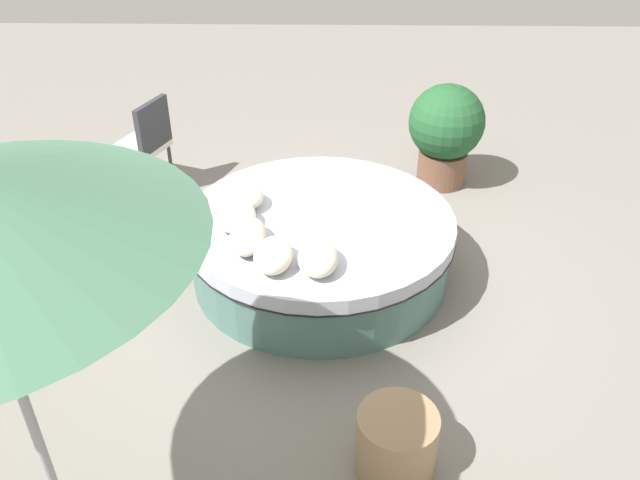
{
  "coord_description": "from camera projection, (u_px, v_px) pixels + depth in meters",
  "views": [
    {
      "loc": [
        -4.66,
        -0.1,
        3.43
      ],
      "look_at": [
        0.0,
        0.0,
        0.35
      ],
      "focal_mm": 36.54,
      "sensor_mm": 36.0,
      "label": 1
    }
  ],
  "objects": [
    {
      "name": "planter",
      "position": [
        446.0,
        130.0,
        6.84
      ],
      "size": [
        0.8,
        0.8,
        1.11
      ],
      "color": "brown",
      "rests_on": "ground_plane"
    },
    {
      "name": "patio_chair",
      "position": [
        146.0,
        139.0,
        6.8
      ],
      "size": [
        0.66,
        0.65,
        0.98
      ],
      "rotation": [
        0.0,
        0.0,
        -0.36
      ],
      "color": "#333338",
      "rests_on": "ground_plane"
    },
    {
      "name": "throw_pillow_4",
      "position": [
        319.0,
        258.0,
        4.8
      ],
      "size": [
        0.45,
        0.3,
        0.18
      ],
      "primitive_type": "ellipsoid",
      "color": "beige",
      "rests_on": "round_bed"
    },
    {
      "name": "throw_pillow_3",
      "position": [
        273.0,
        255.0,
        4.82
      ],
      "size": [
        0.44,
        0.29,
        0.19
      ],
      "primitive_type": "ellipsoid",
      "color": "beige",
      "rests_on": "round_bed"
    },
    {
      "name": "throw_pillow_0",
      "position": [
        241.0,
        197.0,
        5.54
      ],
      "size": [
        0.4,
        0.38,
        0.19
      ],
      "primitive_type": "ellipsoid",
      "color": "beige",
      "rests_on": "round_bed"
    },
    {
      "name": "throw_pillow_2",
      "position": [
        248.0,
        236.0,
        5.05
      ],
      "size": [
        0.5,
        0.29,
        0.18
      ],
      "primitive_type": "ellipsoid",
      "color": "beige",
      "rests_on": "round_bed"
    },
    {
      "name": "ground_plane",
      "position": [
        320.0,
        273.0,
        5.78
      ],
      "size": [
        16.0,
        16.0,
        0.0
      ],
      "primitive_type": "plane",
      "color": "gray"
    },
    {
      "name": "side_table",
      "position": [
        396.0,
        442.0,
        3.95
      ],
      "size": [
        0.5,
        0.5,
        0.45
      ],
      "primitive_type": "cylinder",
      "color": "#997A56",
      "rests_on": "ground_plane"
    },
    {
      "name": "throw_pillow_1",
      "position": [
        236.0,
        217.0,
        5.29
      ],
      "size": [
        0.42,
        0.33,
        0.18
      ],
      "primitive_type": "ellipsoid",
      "color": "silver",
      "rests_on": "round_bed"
    },
    {
      "name": "round_bed",
      "position": [
        320.0,
        245.0,
        5.61
      ],
      "size": [
        2.29,
        2.29,
        0.58
      ],
      "color": "#4C726B",
      "rests_on": "ground_plane"
    }
  ]
}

